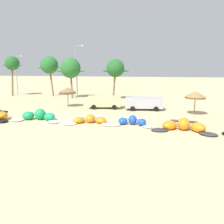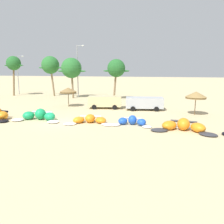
% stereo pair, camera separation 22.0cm
% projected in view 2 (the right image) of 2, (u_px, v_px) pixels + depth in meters
% --- Properties ---
extents(ground_plane, '(260.00, 260.00, 0.00)m').
position_uv_depth(ground_plane, '(63.00, 122.00, 24.65)').
color(ground_plane, '#C6B284').
extents(kite_left, '(6.12, 2.73, 1.29)m').
position_uv_depth(kite_left, '(39.00, 116.00, 25.64)').
color(kite_left, white).
rests_on(kite_left, ground).
extents(kite_left_of_center, '(5.65, 3.01, 0.92)m').
position_uv_depth(kite_left_of_center, '(90.00, 120.00, 24.25)').
color(kite_left_of_center, white).
rests_on(kite_left_of_center, ground).
extents(kite_center, '(4.56, 2.14, 1.01)m').
position_uv_depth(kite_center, '(132.00, 121.00, 23.39)').
color(kite_center, white).
rests_on(kite_center, ground).
extents(kite_right_of_center, '(6.26, 3.27, 1.18)m').
position_uv_depth(kite_right_of_center, '(183.00, 126.00, 21.25)').
color(kite_right_of_center, '#333338').
rests_on(kite_right_of_center, ground).
extents(beach_umbrella_near_van, '(2.63, 2.63, 2.98)m').
position_uv_depth(beach_umbrella_near_van, '(68.00, 90.00, 34.13)').
color(beach_umbrella_near_van, brown).
rests_on(beach_umbrella_near_van, ground).
extents(beach_umbrella_middle, '(2.67, 2.67, 3.04)m').
position_uv_depth(beach_umbrella_middle, '(196.00, 95.00, 28.03)').
color(beach_umbrella_middle, brown).
rests_on(beach_umbrella_middle, ground).
extents(parked_van, '(5.50, 2.78, 1.84)m').
position_uv_depth(parked_van, '(143.00, 102.00, 31.67)').
color(parked_van, '#B2B7BC').
rests_on(parked_van, ground).
extents(parked_car_second, '(5.12, 2.71, 1.84)m').
position_uv_depth(parked_car_second, '(104.00, 101.00, 32.97)').
color(parked_car_second, beige).
rests_on(parked_car_second, ground).
extents(palm_leftmost, '(4.51, 3.01, 8.47)m').
position_uv_depth(palm_leftmost, '(14.00, 64.00, 46.93)').
color(palm_leftmost, brown).
rests_on(palm_leftmost, ground).
extents(palm_left, '(5.58, 3.72, 8.44)m').
position_uv_depth(palm_left, '(50.00, 65.00, 46.66)').
color(palm_left, '#7F6647').
rests_on(palm_left, ground).
extents(palm_left_of_gap, '(5.97, 3.98, 7.95)m').
position_uv_depth(palm_left_of_gap, '(71.00, 68.00, 43.39)').
color(palm_left_of_gap, '#7F6647').
rests_on(palm_left_of_gap, ground).
extents(palm_center_left, '(5.02, 3.35, 7.61)m').
position_uv_depth(palm_center_left, '(116.00, 69.00, 41.10)').
color(palm_center_left, '#7F6647').
rests_on(palm_center_left, ground).
extents(lamppost_west, '(1.93, 0.24, 8.73)m').
position_uv_depth(lamppost_west, '(18.00, 73.00, 50.47)').
color(lamppost_west, gray).
rests_on(lamppost_west, ground).
extents(lamppost_west_center, '(1.63, 0.24, 10.44)m').
position_uv_depth(lamppost_west_center, '(78.00, 69.00, 44.42)').
color(lamppost_west_center, gray).
rests_on(lamppost_west_center, ground).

